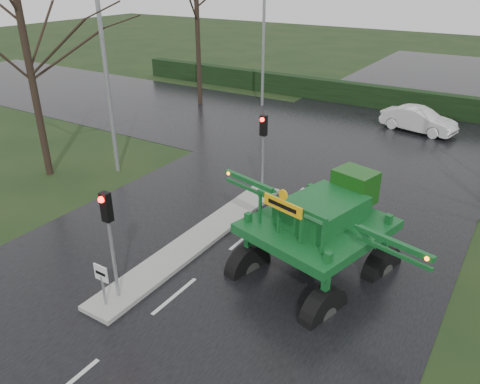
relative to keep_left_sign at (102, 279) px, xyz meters
The scene contains 13 objects.
ground 2.25m from the keep_left_sign, 49.10° to the left, with size 140.00×140.00×0.00m, color black.
road_main 11.62m from the keep_left_sign, 83.55° to the left, with size 14.00×80.00×0.02m, color black.
road_cross 17.58m from the keep_left_sign, 85.75° to the left, with size 80.00×12.00×0.02m, color black.
median_island 4.60m from the keep_left_sign, 90.00° to the left, with size 1.20×10.00×0.16m, color gray.
hedge_row 25.54m from the keep_left_sign, 87.08° to the left, with size 44.00×0.90×1.50m, color black.
keep_left_sign is the anchor object (origin of this frame).
traffic_signal_near 1.61m from the keep_left_sign, 90.00° to the left, with size 0.26×0.33×3.52m.
traffic_signal_mid 9.12m from the keep_left_sign, 90.00° to the left, with size 0.26×0.33×3.52m.
street_light_left_near 11.32m from the keep_left_sign, 132.59° to the left, with size 3.85×0.30×10.00m.
street_light_left_far 23.11m from the keep_left_sign, 107.78° to the left, with size 3.85×0.30×10.00m.
tree_left_near 12.14m from the keep_left_sign, 150.44° to the left, with size 6.30×6.30×10.85m.
crop_sprayer 4.88m from the keep_left_sign, 59.38° to the left, with size 7.48×5.50×4.29m.
white_sedan 21.74m from the keep_left_sign, 80.57° to the left, with size 1.51×4.34×1.43m, color silver.
Camera 1 is at (7.69, -8.47, 8.90)m, focal length 35.00 mm.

